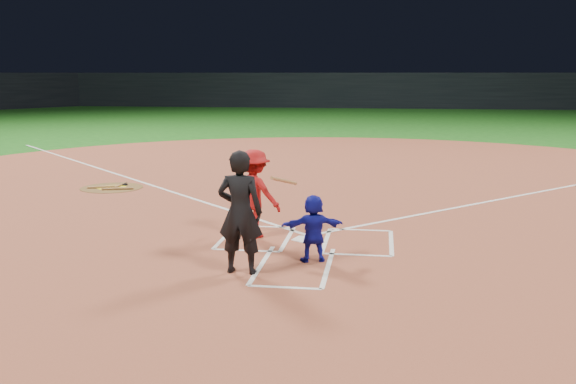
# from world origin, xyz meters

# --- Properties ---
(ground) EXTENTS (120.00, 120.00, 0.00)m
(ground) POSITION_xyz_m (0.00, 0.00, 0.00)
(ground) COLOR #175615
(ground) RESTS_ON ground
(home_plate_dirt) EXTENTS (28.00, 28.00, 0.01)m
(home_plate_dirt) POSITION_xyz_m (0.00, 6.00, 0.01)
(home_plate_dirt) COLOR brown
(home_plate_dirt) RESTS_ON ground
(stadium_wall_far) EXTENTS (80.00, 1.20, 3.20)m
(stadium_wall_far) POSITION_xyz_m (0.00, 48.00, 1.60)
(stadium_wall_far) COLOR black
(stadium_wall_far) RESTS_ON ground
(home_plate) EXTENTS (0.60, 0.60, 0.02)m
(home_plate) POSITION_xyz_m (0.00, 0.00, 0.02)
(home_plate) COLOR white
(home_plate) RESTS_ON home_plate_dirt
(on_deck_circle) EXTENTS (1.70, 1.70, 0.01)m
(on_deck_circle) POSITION_xyz_m (-5.99, 4.80, 0.02)
(on_deck_circle) COLOR brown
(on_deck_circle) RESTS_ON home_plate_dirt
(on_deck_logo) EXTENTS (0.80, 0.80, 0.00)m
(on_deck_logo) POSITION_xyz_m (-5.99, 4.80, 0.02)
(on_deck_logo) COLOR yellow
(on_deck_logo) RESTS_ON on_deck_circle
(on_deck_bat_a) EXTENTS (0.08, 0.84, 0.06)m
(on_deck_bat_a) POSITION_xyz_m (-5.84, 5.05, 0.05)
(on_deck_bat_a) COLOR #936035
(on_deck_bat_a) RESTS_ON on_deck_circle
(on_deck_bat_b) EXTENTS (0.80, 0.39, 0.06)m
(on_deck_bat_b) POSITION_xyz_m (-6.19, 4.70, 0.05)
(on_deck_bat_b) COLOR brown
(on_deck_bat_b) RESTS_ON on_deck_circle
(on_deck_bat_c) EXTENTS (0.82, 0.33, 0.06)m
(on_deck_bat_c) POSITION_xyz_m (-5.69, 4.50, 0.05)
(on_deck_bat_c) COLOR brown
(on_deck_bat_c) RESTS_ON on_deck_circle
(bat_weight_donut) EXTENTS (0.19, 0.19, 0.05)m
(bat_weight_donut) POSITION_xyz_m (-5.79, 5.20, 0.05)
(bat_weight_donut) COLOR black
(bat_weight_donut) RESTS_ON on_deck_circle
(catcher) EXTENTS (1.11, 0.64, 1.14)m
(catcher) POSITION_xyz_m (0.27, -1.38, 0.58)
(catcher) COLOR #1316A1
(catcher) RESTS_ON home_plate_dirt
(umpire) EXTENTS (0.73, 0.49, 1.96)m
(umpire) POSITION_xyz_m (-0.80, -2.17, 0.99)
(umpire) COLOR black
(umpire) RESTS_ON home_plate_dirt
(chalk_markings) EXTENTS (28.35, 17.32, 0.01)m
(chalk_markings) POSITION_xyz_m (0.00, 5.29, 0.01)
(chalk_markings) COLOR white
(chalk_markings) RESTS_ON home_plate_dirt
(batter_at_plate) EXTENTS (1.43, 1.04, 1.70)m
(batter_at_plate) POSITION_xyz_m (-1.02, 0.08, 0.86)
(batter_at_plate) COLOR #A81213
(batter_at_plate) RESTS_ON home_plate_dirt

